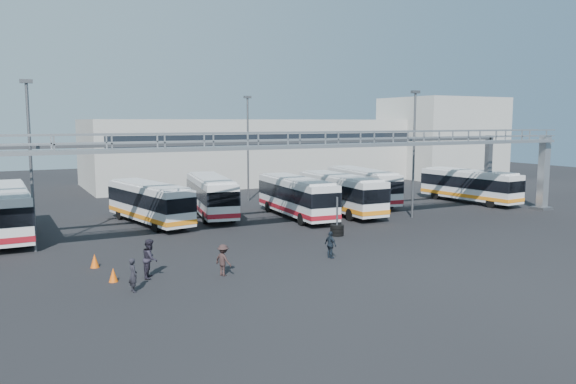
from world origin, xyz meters
name	(u,v)px	position (x,y,z in m)	size (l,w,h in m)	color
ground	(332,251)	(0.00, 0.00, 0.00)	(140.00, 140.00, 0.00)	black
gantry	(288,155)	(0.00, 5.87, 5.51)	(51.40, 5.15, 7.10)	#92959A
warehouse	(256,151)	(12.00, 38.00, 4.00)	(42.00, 14.00, 8.00)	#9E9E99
building_right	(442,138)	(38.00, 32.00, 5.50)	(14.00, 12.00, 11.00)	#B2B2AD
light_pole_left	(30,157)	(-16.00, 8.00, 5.73)	(0.70, 0.35, 10.21)	#4C4F54
light_pole_mid	(414,147)	(12.00, 7.00, 5.73)	(0.70, 0.35, 10.21)	#4C4F54
light_pole_back	(248,143)	(4.00, 22.00, 5.73)	(0.70, 0.35, 10.21)	#4C4F54
bus_1	(7,210)	(-17.37, 13.24, 1.92)	(2.76, 11.44, 3.47)	silver
bus_3	(149,201)	(-7.66, 13.97, 1.74)	(4.35, 10.61, 3.14)	silver
bus_4	(211,194)	(-2.24, 15.34, 1.81)	(4.25, 11.06, 3.28)	silver
bus_5	(296,196)	(3.62, 11.34, 1.80)	(3.24, 10.88, 3.26)	silver
bus_6	(340,192)	(7.90, 11.42, 1.83)	(2.97, 11.00, 3.31)	silver
bus_7	(362,185)	(12.90, 15.37, 1.82)	(3.91, 11.05, 3.28)	silver
bus_9	(470,185)	(22.46, 11.14, 1.74)	(3.37, 10.53, 3.14)	silver
pedestrian_a	(133,275)	(-12.52, -2.83, 0.79)	(0.58, 0.38, 1.59)	black
pedestrian_b	(150,258)	(-11.25, -0.84, 0.98)	(0.95, 0.74, 1.96)	#221F2B
pedestrian_c	(223,260)	(-7.87, -2.17, 0.81)	(1.05, 0.60, 1.62)	#302120
pedestrian_d	(331,245)	(-1.12, -1.59, 0.78)	(0.92, 0.38, 1.57)	black
cone_left	(113,275)	(-13.04, -0.73, 0.35)	(0.44, 0.44, 0.70)	#E6570C
cone_right	(95,261)	(-13.43, 2.49, 0.37)	(0.47, 0.47, 0.74)	#E6570C
tire_stack	(337,229)	(2.66, 3.67, 0.45)	(0.93, 0.93, 2.66)	black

